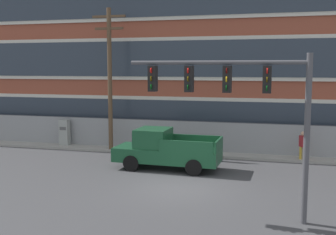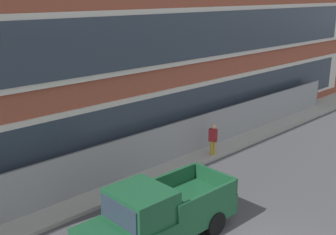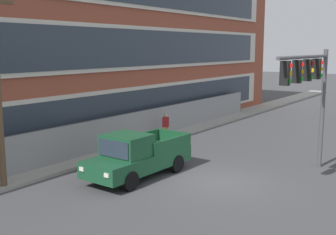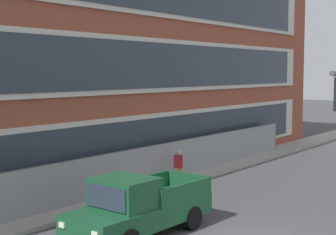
{
  "view_description": "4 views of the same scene",
  "coord_description": "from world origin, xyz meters",
  "views": [
    {
      "loc": [
        4.01,
        -16.78,
        5.15
      ],
      "look_at": [
        -1.84,
        5.08,
        2.41
      ],
      "focal_mm": 45.0,
      "sensor_mm": 36.0,
      "label": 1
    },
    {
      "loc": [
        -9.46,
        -5.18,
        7.59
      ],
      "look_at": [
        0.52,
        4.94,
        3.38
      ],
      "focal_mm": 45.0,
      "sensor_mm": 36.0,
      "label": 2
    },
    {
      "loc": [
        -15.3,
        -8.14,
        5.66
      ],
      "look_at": [
        0.93,
        3.45,
        2.34
      ],
      "focal_mm": 45.0,
      "sensor_mm": 36.0,
      "label": 3
    },
    {
      "loc": [
        -13.9,
        -7.25,
        5.34
      ],
      "look_at": [
        0.03,
        3.34,
        3.77
      ],
      "focal_mm": 55.0,
      "sensor_mm": 36.0,
      "label": 4
    }
  ],
  "objects": [
    {
      "name": "sidewalk_building_side",
      "position": [
        0.0,
        7.41,
        0.08
      ],
      "size": [
        80.0,
        2.0,
        0.16
      ],
      "primitive_type": "cube",
      "color": "#9E9B93",
      "rests_on": "ground"
    },
    {
      "name": "pedestrian_near_cabinet",
      "position": [
        5.26,
        6.72,
        0.97
      ],
      "size": [
        0.4,
        0.47,
        1.69
      ],
      "color": "#B7932D",
      "rests_on": "ground"
    },
    {
      "name": "chain_link_fence",
      "position": [
        0.33,
        7.62,
        0.99
      ],
      "size": [
        34.37,
        0.06,
        1.93
      ],
      "color": "gray",
      "rests_on": "ground"
    },
    {
      "name": "pickup_truck_dark_green",
      "position": [
        -1.54,
        3.36,
        0.96
      ],
      "size": [
        5.41,
        2.21,
        2.04
      ],
      "color": "#194C2D",
      "rests_on": "ground"
    }
  ]
}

